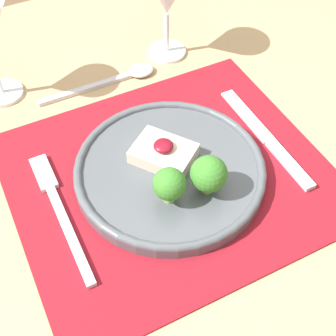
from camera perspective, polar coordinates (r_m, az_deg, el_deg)
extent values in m
cube|color=tan|center=(0.66, 0.21, -1.84)|extent=(1.18, 1.07, 0.03)
cylinder|color=tan|center=(1.41, 10.64, 9.27)|extent=(0.06, 0.06, 0.74)
cube|color=maroon|center=(0.65, 0.21, -0.94)|extent=(0.43, 0.37, 0.00)
cylinder|color=#4C5156|center=(0.64, 0.00, -0.69)|extent=(0.26, 0.26, 0.02)
torus|color=#4C5156|center=(0.63, 0.00, -0.23)|extent=(0.26, 0.26, 0.01)
cube|color=beige|center=(0.64, -0.57, 1.79)|extent=(0.10, 0.10, 0.02)
ellipsoid|color=maroon|center=(0.63, -0.58, 2.73)|extent=(0.03, 0.03, 0.01)
cylinder|color=#84B256|center=(0.59, 0.17, -3.38)|extent=(0.01, 0.01, 0.02)
sphere|color=#387A28|center=(0.58, 0.18, -1.97)|extent=(0.04, 0.04, 0.04)
cylinder|color=#84B256|center=(0.61, 4.83, -2.24)|extent=(0.01, 0.01, 0.02)
sphere|color=#387A28|center=(0.59, 5.00, -0.71)|extent=(0.05, 0.05, 0.05)
cube|color=silver|center=(0.60, -11.90, -7.85)|extent=(0.01, 0.16, 0.01)
cube|color=silver|center=(0.67, -14.92, -0.60)|extent=(0.02, 0.06, 0.01)
cube|color=silver|center=(0.68, 14.57, 0.48)|extent=(0.02, 0.10, 0.01)
cube|color=silver|center=(0.73, 9.58, 6.33)|extent=(0.02, 0.12, 0.00)
cube|color=silver|center=(0.79, -9.92, 9.50)|extent=(0.16, 0.01, 0.01)
ellipsoid|color=silver|center=(0.81, -3.30, 11.82)|extent=(0.04, 0.04, 0.01)
cylinder|color=white|center=(0.85, -0.12, 14.02)|extent=(0.07, 0.07, 0.01)
cylinder|color=white|center=(0.83, -0.13, 16.19)|extent=(0.01, 0.01, 0.07)
cylinder|color=white|center=(0.81, -19.48, 8.61)|extent=(0.07, 0.07, 0.01)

